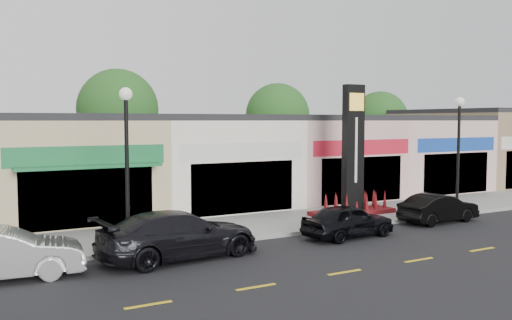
# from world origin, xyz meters

# --- Properties ---
(ground) EXTENTS (120.00, 120.00, 0.00)m
(ground) POSITION_xyz_m (0.00, 0.00, 0.00)
(ground) COLOR black
(ground) RESTS_ON ground
(sidewalk) EXTENTS (52.00, 4.30, 0.15)m
(sidewalk) POSITION_xyz_m (0.00, 4.35, 0.07)
(sidewalk) COLOR gray
(sidewalk) RESTS_ON ground
(curb) EXTENTS (52.00, 0.20, 0.15)m
(curb) POSITION_xyz_m (0.00, 2.10, 0.07)
(curb) COLOR gray
(curb) RESTS_ON ground
(shop_beige) EXTENTS (7.00, 10.85, 4.80)m
(shop_beige) POSITION_xyz_m (-8.50, 11.46, 2.40)
(shop_beige) COLOR #CDBA83
(shop_beige) RESTS_ON ground
(shop_cream) EXTENTS (7.00, 10.01, 4.80)m
(shop_cream) POSITION_xyz_m (-1.50, 11.47, 2.40)
(shop_cream) COLOR white
(shop_cream) RESTS_ON ground
(shop_pink_w) EXTENTS (7.00, 10.01, 4.80)m
(shop_pink_w) POSITION_xyz_m (5.50, 11.47, 2.40)
(shop_pink_w) COLOR #CEA39C
(shop_pink_w) RESTS_ON ground
(shop_pink_e) EXTENTS (7.00, 10.01, 4.80)m
(shop_pink_e) POSITION_xyz_m (12.50, 11.47, 2.40)
(shop_pink_e) COLOR #CEA39C
(shop_pink_e) RESTS_ON ground
(shop_tan) EXTENTS (7.00, 10.01, 5.30)m
(shop_tan) POSITION_xyz_m (19.50, 11.48, 2.65)
(shop_tan) COLOR #8A7950
(shop_tan) RESTS_ON ground
(tree_rear_west) EXTENTS (5.20, 5.20, 7.83)m
(tree_rear_west) POSITION_xyz_m (-4.00, 19.50, 5.22)
(tree_rear_west) COLOR #382619
(tree_rear_west) RESTS_ON ground
(tree_rear_mid) EXTENTS (4.80, 4.80, 7.29)m
(tree_rear_mid) POSITION_xyz_m (8.00, 19.50, 4.88)
(tree_rear_mid) COLOR #382619
(tree_rear_mid) RESTS_ON ground
(tree_rear_east) EXTENTS (4.60, 4.60, 6.94)m
(tree_rear_east) POSITION_xyz_m (18.00, 19.50, 4.63)
(tree_rear_east) COLOR #382619
(tree_rear_east) RESTS_ON ground
(lamp_west_near) EXTENTS (0.44, 0.44, 5.47)m
(lamp_west_near) POSITION_xyz_m (-8.00, 2.50, 3.48)
(lamp_west_near) COLOR black
(lamp_west_near) RESTS_ON sidewalk
(lamp_east_near) EXTENTS (0.44, 0.44, 5.47)m
(lamp_east_near) POSITION_xyz_m (8.00, 2.50, 3.48)
(lamp_east_near) COLOR black
(lamp_east_near) RESTS_ON sidewalk
(pylon_sign) EXTENTS (4.20, 1.30, 6.00)m
(pylon_sign) POSITION_xyz_m (3.00, 4.20, 2.27)
(pylon_sign) COLOR #560E11
(pylon_sign) RESTS_ON sidewalk
(car_white_van) EXTENTS (2.05, 4.69, 1.50)m
(car_white_van) POSITION_xyz_m (-12.05, 1.03, 0.75)
(car_white_van) COLOR silver
(car_white_van) RESTS_ON ground
(car_dark_sedan) EXTENTS (2.83, 5.65, 1.57)m
(car_dark_sedan) POSITION_xyz_m (-6.76, 0.89, 0.79)
(car_dark_sedan) COLOR black
(car_dark_sedan) RESTS_ON ground
(car_black_sedan) EXTENTS (1.84, 3.94, 1.31)m
(car_black_sedan) POSITION_xyz_m (0.10, 0.81, 0.65)
(car_black_sedan) COLOR black
(car_black_sedan) RESTS_ON ground
(car_black_conv) EXTENTS (1.55, 3.94, 1.28)m
(car_black_conv) POSITION_xyz_m (5.54, 1.35, 0.64)
(car_black_conv) COLOR black
(car_black_conv) RESTS_ON ground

